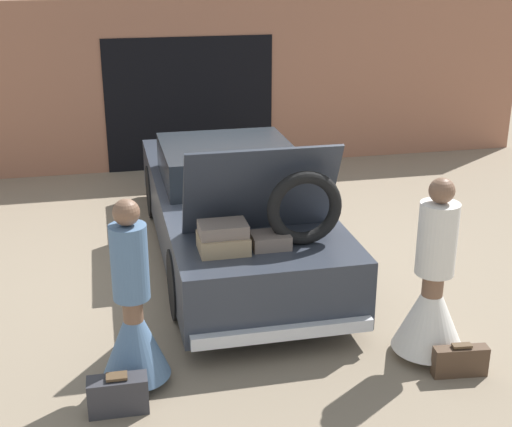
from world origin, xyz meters
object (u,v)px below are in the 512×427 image
at_px(car, 232,207).
at_px(suitcase_beside_right_person, 460,361).
at_px(person_left, 134,320).
at_px(person_right, 432,295).
at_px(suitcase_beside_left_person, 118,395).

height_order(car, suitcase_beside_right_person, car).
distance_m(person_left, person_right, 2.65).
bearing_deg(person_right, suitcase_beside_left_person, 87.56).
relative_size(car, person_right, 2.91).
relative_size(car, suitcase_beside_right_person, 10.14).
bearing_deg(suitcase_beside_right_person, person_left, 169.76).
bearing_deg(suitcase_beside_right_person, person_right, 109.65).
bearing_deg(car, suitcase_beside_left_person, -116.87).
bearing_deg(suitcase_beside_left_person, person_left, 66.22).
bearing_deg(person_left, person_right, 96.21).
bearing_deg(person_left, suitcase_beside_right_person, 88.72).
bearing_deg(suitcase_beside_left_person, person_right, 5.36).
distance_m(person_right, suitcase_beside_right_person, 0.62).
bearing_deg(car, person_left, -117.33).
xyz_separation_m(person_left, suitcase_beside_left_person, (-0.17, -0.39, -0.45)).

